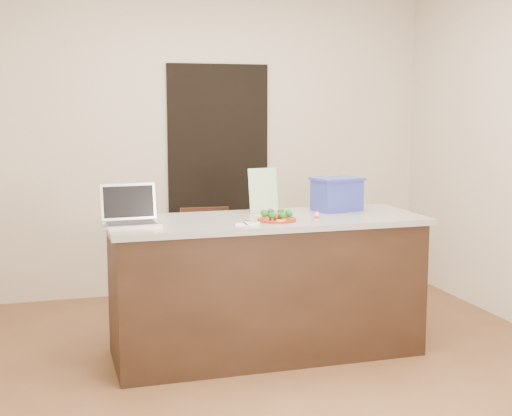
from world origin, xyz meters
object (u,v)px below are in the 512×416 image
object	(u,v)px
plate	(277,219)
blue_box	(337,194)
chair	(208,256)
yogurt_bottle	(317,216)
island	(266,286)
napkin	(248,224)
laptop	(130,213)

from	to	relation	value
plate	blue_box	world-z (taller)	blue_box
blue_box	chair	size ratio (longest dim) A/B	0.42
yogurt_bottle	blue_box	xyz separation A→B (m)	(0.28, 0.34, 0.09)
island	napkin	distance (m)	0.54
laptop	chair	world-z (taller)	laptop
plate	laptop	bearing A→B (deg)	169.87
napkin	laptop	size ratio (longest dim) A/B	0.41
laptop	chair	xyz separation A→B (m)	(0.69, 0.87, -0.50)
island	blue_box	world-z (taller)	blue_box
plate	blue_box	size ratio (longest dim) A/B	0.68
island	napkin	xyz separation A→B (m)	(-0.19, -0.22, 0.46)
island	laptop	distance (m)	1.02
island	napkin	bearing A→B (deg)	-130.41
napkin	blue_box	size ratio (longest dim) A/B	0.39
napkin	chair	world-z (taller)	napkin
plate	yogurt_bottle	bearing A→B (deg)	-10.34
plate	laptop	distance (m)	0.92
plate	blue_box	bearing A→B (deg)	28.90
blue_box	yogurt_bottle	bearing A→B (deg)	-141.42
napkin	laptop	bearing A→B (deg)	161.02
blue_box	chair	xyz separation A→B (m)	(-0.76, 0.74, -0.55)
blue_box	plate	bearing A→B (deg)	-163.07
island	plate	distance (m)	0.49
island	yogurt_bottle	world-z (taller)	yogurt_bottle
napkin	yogurt_bottle	bearing A→B (deg)	3.63
plate	napkin	bearing A→B (deg)	-160.33
yogurt_bottle	laptop	bearing A→B (deg)	169.82
chair	plate	bearing A→B (deg)	-73.62
napkin	blue_box	world-z (taller)	blue_box
chair	laptop	bearing A→B (deg)	-123.65
yogurt_bottle	blue_box	distance (m)	0.45
laptop	chair	bearing A→B (deg)	49.69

